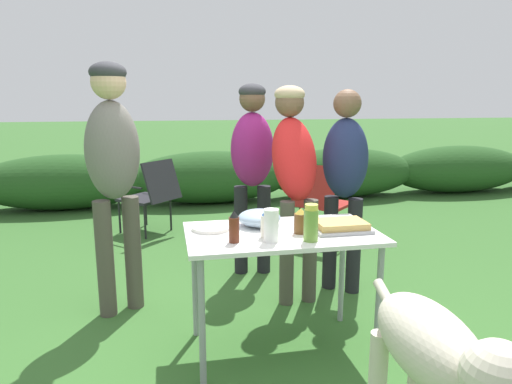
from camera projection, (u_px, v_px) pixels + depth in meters
ground_plane at (280, 348)px, 2.77m from camera, size 60.00×60.00×0.00m
shrub_hedge at (211, 177)px, 6.61m from camera, size 14.40×0.90×0.75m
folding_table at (282, 244)px, 2.64m from camera, size 1.10×0.64×0.74m
food_tray at (340, 226)px, 2.64m from camera, size 0.32×0.24×0.06m
plate_stack at (211, 228)px, 2.66m from camera, size 0.23×0.23×0.02m
mixing_bowl at (259, 218)px, 2.73m from camera, size 0.26×0.26×0.10m
paper_cup_stack at (271, 225)px, 2.42m from camera, size 0.08×0.08×0.18m
bbq_sauce_bottle at (234, 227)px, 2.41m from camera, size 0.06×0.06×0.18m
mayo_bottle at (267, 224)px, 2.51m from camera, size 0.07×0.07×0.16m
relish_jar at (311, 223)px, 2.43m from camera, size 0.08×0.08×0.20m
beer_bottle at (301, 221)px, 2.58m from camera, size 0.07×0.07×0.15m
standing_person_in_gray_fleece at (294, 166)px, 3.32m from camera, size 0.36×0.48×1.59m
standing_person_in_dark_puffer at (252, 159)px, 3.80m from camera, size 0.39×0.30×1.61m
standing_person_in_red_jacket at (345, 173)px, 3.45m from camera, size 0.43×0.41×1.56m
standing_person_with_beanie at (113, 161)px, 3.06m from camera, size 0.45×0.41×1.73m
dog at (436, 360)px, 1.67m from camera, size 0.31×1.02×0.80m
camp_chair_green_behind_table at (321, 198)px, 4.77m from camera, size 0.74×0.74×0.83m
camp_chair_near_hedge at (151, 193)px, 5.06m from camera, size 0.74×0.74×0.83m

